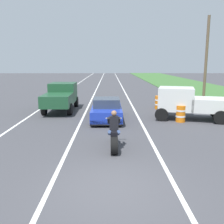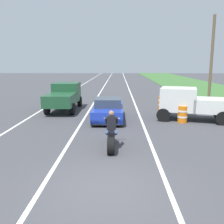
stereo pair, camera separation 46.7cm
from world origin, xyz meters
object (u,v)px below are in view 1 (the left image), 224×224
Objects in this scene: sports_car_blue at (107,110)px; pickup_truck_left_lane_dark_green at (61,96)px; construction_barrel_nearest at (181,114)px; pickup_truck_right_shoulder_white at (191,102)px; motorcycle_with_rider at (114,135)px; construction_barrel_mid at (159,102)px.

sports_car_blue is 4.61m from pickup_truck_left_lane_dark_green.
construction_barrel_nearest is (4.44, -0.62, -0.13)m from sports_car_blue.
pickup_truck_left_lane_dark_green is 9.16m from pickup_truck_right_shoulder_white.
motorcycle_with_rider is 2.21× the size of construction_barrel_mid.
sports_car_blue is at bearing 93.69° from motorcycle_with_rider.
motorcycle_with_rider reaches higher than construction_barrel_nearest.
motorcycle_with_rider is 0.46× the size of pickup_truck_left_lane_dark_green.
pickup_truck_right_shoulder_white reaches higher than construction_barrel_mid.
sports_car_blue is at bearing -179.66° from pickup_truck_right_shoulder_white.
pickup_truck_right_shoulder_white is 3.97m from construction_barrel_mid.
motorcycle_with_rider is 9.89m from construction_barrel_mid.
motorcycle_with_rider is at bearing -131.69° from pickup_truck_right_shoulder_white.
sports_car_blue is at bearing -136.61° from construction_barrel_mid.
pickup_truck_right_shoulder_white is 5.14× the size of construction_barrel_mid.
motorcycle_with_rider reaches higher than sports_car_blue.
pickup_truck_left_lane_dark_green reaches higher than sports_car_blue.
construction_barrel_nearest is at bearing 49.87° from motorcycle_with_rider.
motorcycle_with_rider is 0.51× the size of sports_car_blue.
pickup_truck_right_shoulder_white reaches higher than motorcycle_with_rider.
construction_barrel_nearest is at bearing -141.18° from pickup_truck_right_shoulder_white.
construction_barrel_nearest and construction_barrel_mid have the same top height.
pickup_truck_right_shoulder_white is (8.63, -3.06, 0.00)m from pickup_truck_left_lane_dark_green.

